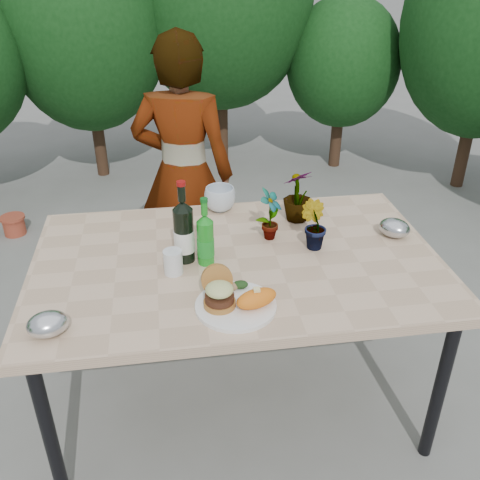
{
  "coord_description": "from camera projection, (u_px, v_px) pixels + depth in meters",
  "views": [
    {
      "loc": [
        -0.26,
        -1.77,
        1.86
      ],
      "look_at": [
        0.0,
        -0.08,
        0.88
      ],
      "focal_mm": 40.0,
      "sensor_mm": 36.0,
      "label": 1
    }
  ],
  "objects": [
    {
      "name": "terracotta_pot",
      "position": [
        14.0,
        225.0,
        3.79
      ],
      "size": [
        0.17,
        0.17,
        0.14
      ],
      "color": "#A4402A",
      "rests_on": "ground"
    },
    {
      "name": "seedling_mid",
      "position": [
        313.0,
        225.0,
        2.14
      ],
      "size": [
        0.14,
        0.14,
        0.2
      ],
      "primitive_type": "imported",
      "rotation": [
        0.0,
        0.0,
        2.27
      ],
      "color": "#26501B",
      "rests_on": "patio_table"
    },
    {
      "name": "seedling_left",
      "position": [
        270.0,
        215.0,
        2.19
      ],
      "size": [
        0.14,
        0.14,
        0.23
      ],
      "primitive_type": "imported",
      "rotation": [
        0.0,
        0.0,
        0.89
      ],
      "color": "#26521C",
      "rests_on": "patio_table"
    },
    {
      "name": "foil_packet_right",
      "position": [
        394.0,
        228.0,
        2.25
      ],
      "size": [
        0.17,
        0.17,
        0.08
      ],
      "primitive_type": "ellipsoid",
      "rotation": [
        0.0,
        0.0,
        2.35
      ],
      "color": "#ADB0B4",
      "rests_on": "patio_table"
    },
    {
      "name": "person",
      "position": [
        184.0,
        175.0,
        2.86
      ],
      "size": [
        0.62,
        0.49,
        1.49
      ],
      "primitive_type": "imported",
      "rotation": [
        0.0,
        0.0,
        2.88
      ],
      "color": "#A26951",
      "rests_on": "ground"
    },
    {
      "name": "sweet_potato",
      "position": [
        257.0,
        298.0,
        1.8
      ],
      "size": [
        0.17,
        0.12,
        0.06
      ],
      "primitive_type": "ellipsoid",
      "rotation": [
        0.0,
        0.0,
        0.35
      ],
      "color": "orange",
      "rests_on": "dinner_plate"
    },
    {
      "name": "ground",
      "position": [
        237.0,
        396.0,
        2.48
      ],
      "size": [
        80.0,
        80.0,
        0.0
      ],
      "primitive_type": "plane",
      "color": "slate",
      "rests_on": "ground"
    },
    {
      "name": "grilled_veg",
      "position": [
        237.0,
        285.0,
        1.9
      ],
      "size": [
        0.08,
        0.05,
        0.03
      ],
      "color": "olive",
      "rests_on": "dinner_plate"
    },
    {
      "name": "wine_bottle",
      "position": [
        184.0,
        232.0,
        2.04
      ],
      "size": [
        0.08,
        0.08,
        0.33
      ],
      "rotation": [
        0.0,
        0.0,
        0.14
      ],
      "color": "black",
      "rests_on": "patio_table"
    },
    {
      "name": "seedling_right",
      "position": [
        298.0,
        195.0,
        2.34
      ],
      "size": [
        0.18,
        0.18,
        0.23
      ],
      "primitive_type": "imported",
      "rotation": [
        0.0,
        0.0,
        3.6
      ],
      "color": "#2B5C1F",
      "rests_on": "patio_table"
    },
    {
      "name": "burger_stack",
      "position": [
        219.0,
        291.0,
        1.81
      ],
      "size": [
        0.11,
        0.16,
        0.11
      ],
      "color": "#B7722D",
      "rests_on": "dinner_plate"
    },
    {
      "name": "foil_packet_left",
      "position": [
        48.0,
        324.0,
        1.69
      ],
      "size": [
        0.15,
        0.14,
        0.08
      ],
      "primitive_type": "ellipsoid",
      "rotation": [
        0.0,
        0.0,
        0.24
      ],
      "color": "silver",
      "rests_on": "patio_table"
    },
    {
      "name": "patio_table",
      "position": [
        237.0,
        271.0,
        2.14
      ],
      "size": [
        1.6,
        1.0,
        0.75
      ],
      "color": "tan",
      "rests_on": "ground"
    },
    {
      "name": "shrub_hedge",
      "position": [
        236.0,
        59.0,
        3.36
      ],
      "size": [
        6.92,
        5.2,
        2.3
      ],
      "color": "#382316",
      "rests_on": "ground"
    },
    {
      "name": "plastic_cup",
      "position": [
        173.0,
        262.0,
        2.0
      ],
      "size": [
        0.07,
        0.07,
        0.09
      ],
      "primitive_type": "cylinder",
      "color": "silver",
      "rests_on": "patio_table"
    },
    {
      "name": "sparkling_water",
      "position": [
        205.0,
        240.0,
        2.03
      ],
      "size": [
        0.07,
        0.07,
        0.28
      ],
      "rotation": [
        0.0,
        0.0,
        -0.33
      ],
      "color": "#18871D",
      "rests_on": "patio_table"
    },
    {
      "name": "blue_bowl",
      "position": [
        220.0,
        199.0,
        2.45
      ],
      "size": [
        0.19,
        0.19,
        0.11
      ],
      "primitive_type": "imported",
      "rotation": [
        0.0,
        0.0,
        0.39
      ],
      "color": "silver",
      "rests_on": "patio_table"
    },
    {
      "name": "dinner_plate",
      "position": [
        236.0,
        306.0,
        1.83
      ],
      "size": [
        0.28,
        0.28,
        0.01
      ],
      "primitive_type": "cylinder",
      "color": "white",
      "rests_on": "patio_table"
    }
  ]
}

